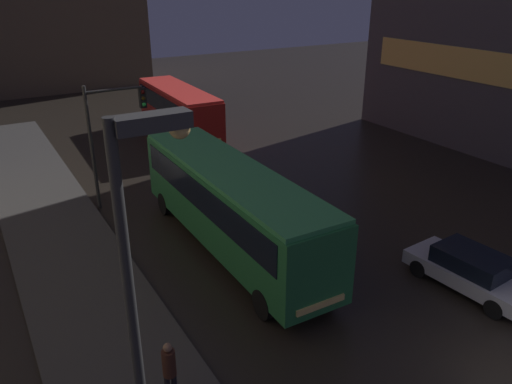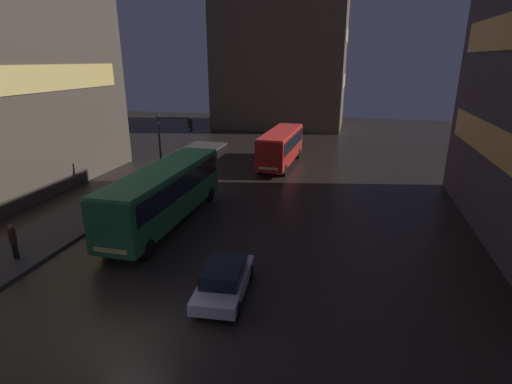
% 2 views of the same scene
% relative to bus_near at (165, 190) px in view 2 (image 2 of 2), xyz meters
% --- Properties ---
extents(ground_plane, '(120.00, 120.00, 0.00)m').
position_rel_bus_near_xyz_m(ground_plane, '(3.28, -10.18, -2.12)').
color(ground_plane, black).
extents(sidewalk_left, '(4.00, 48.00, 0.15)m').
position_rel_bus_near_xyz_m(sidewalk_left, '(-5.72, -0.18, -2.04)').
color(sidewalk_left, '#3D3A38').
rests_on(sidewalk_left, ground).
extents(building_far_backdrop, '(18.07, 12.00, 19.89)m').
position_rel_bus_near_xyz_m(building_far_backdrop, '(-0.16, 39.00, 7.83)').
color(building_far_backdrop, brown).
rests_on(building_far_backdrop, ground).
extents(bus_near, '(2.68, 11.62, 3.44)m').
position_rel_bus_near_xyz_m(bus_near, '(0.00, 0.00, 0.00)').
color(bus_near, '#236B38').
rests_on(bus_near, ground).
extents(bus_far, '(2.72, 9.70, 3.26)m').
position_rel_bus_near_xyz_m(bus_far, '(4.23, 15.26, -0.11)').
color(bus_far, '#AD1E19').
rests_on(bus_far, ground).
extents(car_taxi, '(2.15, 4.43, 1.39)m').
position_rel_bus_near_xyz_m(car_taxi, '(5.79, -6.57, -1.40)').
color(car_taxi, '#B7B7BC').
rests_on(car_taxi, ground).
extents(pedestrian_near, '(0.47, 0.47, 1.81)m').
position_rel_bus_near_xyz_m(pedestrian_near, '(-5.02, -6.22, -0.92)').
color(pedestrian_near, black).
rests_on(pedestrian_near, sidewalk_left).
extents(traffic_light_main, '(2.75, 0.35, 5.71)m').
position_rel_bus_near_xyz_m(traffic_light_main, '(-2.54, 6.53, 1.72)').
color(traffic_light_main, '#2D2D2D').
rests_on(traffic_light_main, ground).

